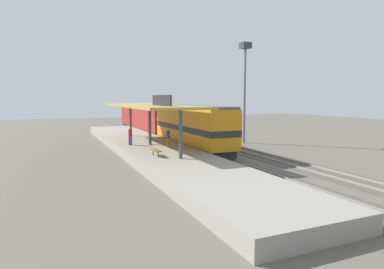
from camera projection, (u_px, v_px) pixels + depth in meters
ground_plane at (211, 149)px, 34.50m from camera, size 120.00×120.00×0.00m
track_near at (194, 150)px, 33.71m from camera, size 3.20×110.00×0.16m
track_far at (233, 148)px, 35.53m from camera, size 3.20×110.00×0.16m
platform at (150, 149)px, 31.84m from camera, size 6.00×44.00×0.90m
station_canopy at (150, 107)px, 31.30m from camera, size 5.20×18.00×4.70m
platform_bench at (156, 150)px, 25.45m from camera, size 0.44×1.70×0.50m
locomotive at (192, 127)px, 33.90m from camera, size 2.93×14.43×4.44m
passenger_carriage_single at (145, 118)px, 50.31m from camera, size 2.90×20.00×4.24m
light_mast at (245, 71)px, 38.55m from camera, size 1.10×1.10×11.70m
person_waiting at (130, 135)px, 31.40m from camera, size 0.34×0.34×1.71m
person_walking at (168, 137)px, 29.99m from camera, size 0.34×0.34×1.71m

